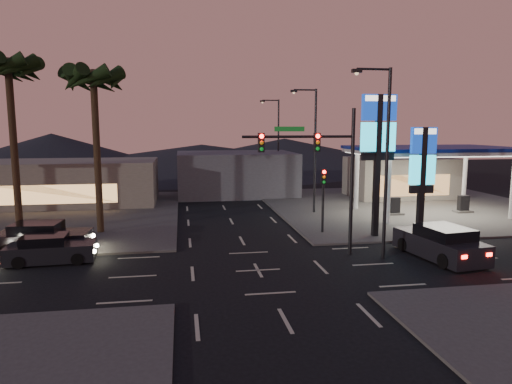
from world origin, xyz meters
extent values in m
plane|color=black|center=(0.00, 0.00, 0.00)|extent=(140.00, 140.00, 0.00)
cube|color=#47443F|center=(16.00, 16.00, 0.06)|extent=(24.00, 24.00, 0.12)
cube|color=#47443F|center=(-16.00, 16.00, 0.06)|extent=(24.00, 24.00, 0.12)
cylinder|color=silver|center=(11.00, 9.00, 2.50)|extent=(0.36, 0.36, 5.00)
cylinder|color=silver|center=(11.00, 15.00, 2.50)|extent=(0.36, 0.36, 5.00)
cylinder|color=silver|center=(21.00, 15.00, 2.50)|extent=(0.36, 0.36, 5.00)
cube|color=silver|center=(16.00, 12.00, 5.20)|extent=(12.00, 8.00, 0.50)
cube|color=white|center=(16.00, 12.00, 4.90)|extent=(11.60, 7.60, 0.06)
cube|color=navy|center=(16.00, 12.00, 5.35)|extent=(12.20, 8.20, 0.25)
cube|color=black|center=(13.00, 12.00, 0.80)|extent=(0.80, 0.50, 1.40)
cube|color=black|center=(19.00, 12.00, 0.80)|extent=(0.80, 0.50, 1.40)
cube|color=#726B5B|center=(18.00, 21.00, 2.00)|extent=(10.00, 6.00, 4.00)
cube|color=black|center=(8.50, 5.50, 4.50)|extent=(0.35, 0.35, 9.00)
cube|color=#0D3097|center=(8.50, 5.50, 8.20)|extent=(2.20, 0.30, 1.60)
cube|color=white|center=(8.50, 5.50, 8.75)|extent=(1.98, 0.32, 0.35)
cube|color=#18C6EA|center=(8.50, 5.50, 6.40)|extent=(2.20, 0.30, 1.80)
cube|color=black|center=(8.50, 5.50, 5.20)|extent=(2.09, 0.28, 0.50)
cube|color=black|center=(11.00, 4.50, 3.50)|extent=(0.35, 0.35, 7.00)
cube|color=#0D3097|center=(11.00, 4.50, 6.20)|extent=(1.60, 0.30, 1.60)
cube|color=white|center=(11.00, 4.50, 6.75)|extent=(1.44, 0.32, 0.35)
cube|color=#18C6EA|center=(11.00, 4.50, 4.40)|extent=(1.60, 0.30, 1.80)
cube|color=black|center=(11.00, 4.50, 3.20)|extent=(1.52, 0.28, 0.50)
cylinder|color=black|center=(5.50, 2.00, 4.00)|extent=(0.20, 0.20, 8.00)
cylinder|color=black|center=(2.50, 2.00, 6.50)|extent=(6.00, 0.14, 0.14)
cube|color=#0C3F14|center=(2.00, 2.00, 6.90)|extent=(1.60, 0.05, 0.25)
cube|color=black|center=(3.50, 2.00, 6.20)|extent=(0.32, 0.25, 1.00)
sphere|color=#FF0C07|center=(3.50, 1.85, 6.53)|extent=(0.22, 0.22, 0.22)
sphere|color=orange|center=(3.50, 1.85, 6.20)|extent=(0.20, 0.20, 0.20)
sphere|color=#0CB226|center=(3.50, 1.85, 5.87)|extent=(0.20, 0.20, 0.20)
cube|color=black|center=(0.50, 2.00, 6.20)|extent=(0.32, 0.25, 1.00)
sphere|color=#FF0C07|center=(0.50, 1.85, 6.53)|extent=(0.22, 0.22, 0.22)
sphere|color=orange|center=(0.50, 1.85, 6.20)|extent=(0.20, 0.20, 0.20)
sphere|color=#0CB226|center=(0.50, 1.85, 5.87)|extent=(0.20, 0.20, 0.20)
cylinder|color=black|center=(5.50, 7.00, 2.00)|extent=(0.16, 0.16, 4.00)
cube|color=black|center=(5.50, 7.00, 3.80)|extent=(0.32, 0.25, 1.00)
sphere|color=#FF0C07|center=(5.50, 6.85, 4.13)|extent=(0.22, 0.22, 0.22)
sphere|color=orange|center=(5.50, 6.85, 3.80)|extent=(0.20, 0.20, 0.20)
sphere|color=#0CB226|center=(5.50, 6.85, 3.47)|extent=(0.20, 0.20, 0.20)
cylinder|color=black|center=(7.00, 1.00, 5.00)|extent=(0.18, 0.18, 10.00)
cylinder|color=black|center=(6.10, 1.00, 9.90)|extent=(1.80, 0.12, 0.12)
cube|color=black|center=(5.20, 1.00, 9.80)|extent=(0.50, 0.25, 0.18)
sphere|color=#FFCC8C|center=(5.20, 1.00, 9.68)|extent=(0.20, 0.20, 0.20)
cylinder|color=black|center=(7.00, 14.00, 5.00)|extent=(0.18, 0.18, 10.00)
cylinder|color=black|center=(6.10, 14.00, 9.90)|extent=(1.80, 0.12, 0.12)
cube|color=black|center=(5.20, 14.00, 9.80)|extent=(0.50, 0.25, 0.18)
sphere|color=#FFCC8C|center=(5.20, 14.00, 9.68)|extent=(0.20, 0.20, 0.20)
cylinder|color=black|center=(7.00, 28.00, 5.00)|extent=(0.18, 0.18, 10.00)
cylinder|color=black|center=(6.10, 28.00, 9.90)|extent=(1.80, 0.12, 0.12)
cube|color=black|center=(5.20, 28.00, 9.80)|extent=(0.50, 0.25, 0.18)
sphere|color=#FFCC8C|center=(5.20, 28.00, 9.68)|extent=(0.20, 0.20, 0.20)
cylinder|color=black|center=(-9.00, 9.50, 5.10)|extent=(0.44, 0.44, 10.20)
sphere|color=black|center=(-9.00, 9.50, 10.20)|extent=(0.90, 0.90, 0.90)
cone|color=black|center=(-7.70, 9.50, 9.90)|extent=(0.90, 2.74, 1.91)
cone|color=black|center=(-8.08, 10.42, 9.90)|extent=(2.57, 2.57, 1.91)
cone|color=black|center=(-9.00, 10.80, 9.90)|extent=(2.74, 0.90, 1.91)
cone|color=black|center=(-9.92, 10.42, 9.90)|extent=(2.57, 2.57, 1.91)
cone|color=black|center=(-10.30, 9.50, 9.90)|extent=(0.90, 2.74, 1.91)
cone|color=black|center=(-9.92, 8.58, 9.90)|extent=(2.57, 2.57, 1.91)
cone|color=black|center=(-9.00, 8.20, 9.90)|extent=(2.74, 0.90, 1.91)
cone|color=black|center=(-8.08, 8.58, 9.90)|extent=(2.57, 2.57, 1.91)
cylinder|color=black|center=(-14.00, 9.50, 5.40)|extent=(0.44, 0.44, 10.80)
sphere|color=black|center=(-14.00, 9.50, 10.80)|extent=(0.90, 0.90, 0.90)
cone|color=black|center=(-12.70, 9.50, 10.50)|extent=(0.90, 2.74, 1.91)
cone|color=black|center=(-13.08, 10.42, 10.50)|extent=(2.57, 2.57, 1.91)
cone|color=black|center=(-14.00, 10.80, 10.50)|extent=(2.74, 0.90, 1.91)
cone|color=black|center=(-14.00, 8.20, 10.50)|extent=(2.74, 0.90, 1.91)
cone|color=black|center=(-13.08, 8.58, 10.50)|extent=(2.57, 2.57, 1.91)
cube|color=#726B5B|center=(-14.00, 22.00, 2.00)|extent=(16.00, 8.00, 4.00)
cube|color=#4C4C51|center=(2.00, 26.00, 2.20)|extent=(12.00, 9.00, 4.40)
cone|color=black|center=(-25.00, 60.00, 3.00)|extent=(40.00, 40.00, 6.00)
cone|color=black|center=(15.00, 60.00, 2.50)|extent=(50.00, 50.00, 5.00)
cone|color=black|center=(0.00, 60.00, 2.00)|extent=(60.00, 60.00, 4.00)
cube|color=black|center=(-10.39, 3.10, 0.54)|extent=(4.44, 2.08, 0.89)
cube|color=black|center=(-10.69, 3.08, 1.13)|extent=(2.27, 1.81, 0.64)
cylinder|color=black|center=(-9.07, 4.02, 0.32)|extent=(0.64, 0.27, 0.63)
cylinder|color=black|center=(-8.96, 2.35, 0.32)|extent=(0.64, 0.27, 0.63)
cylinder|color=black|center=(-11.82, 3.86, 0.32)|extent=(0.64, 0.27, 0.63)
cylinder|color=black|center=(-11.72, 2.18, 0.32)|extent=(0.64, 0.27, 0.63)
sphere|color=#FFF2BF|center=(-8.26, 3.82, 0.61)|extent=(0.22, 0.22, 0.22)
sphere|color=#FFF2BF|center=(-8.19, 2.64, 0.61)|extent=(0.22, 0.22, 0.22)
cube|color=#FF140A|center=(-12.60, 3.56, 0.69)|extent=(0.09, 0.25, 0.14)
cube|color=#FF140A|center=(-12.53, 2.38, 0.69)|extent=(0.09, 0.25, 0.14)
cube|color=#545457|center=(-11.75, 5.38, 0.53)|extent=(4.32, 2.03, 0.86)
cube|color=black|center=(-12.04, 5.37, 1.10)|extent=(2.20, 1.75, 0.62)
cylinder|color=black|center=(-10.46, 6.28, 0.31)|extent=(0.63, 0.27, 0.61)
cylinder|color=black|center=(-10.36, 4.65, 0.31)|extent=(0.63, 0.27, 0.61)
cylinder|color=black|center=(-13.14, 6.11, 0.31)|extent=(0.63, 0.27, 0.61)
cylinder|color=black|center=(-13.04, 4.49, 0.31)|extent=(0.63, 0.27, 0.61)
sphere|color=#FFF2BF|center=(-9.68, 6.09, 0.59)|extent=(0.21, 0.21, 0.21)
sphere|color=#FFF2BF|center=(-9.61, 4.94, 0.59)|extent=(0.21, 0.21, 0.21)
cube|color=#FF140A|center=(-13.89, 5.83, 0.67)|extent=(0.09, 0.24, 0.13)
cube|color=black|center=(-11.37, 5.31, 0.63)|extent=(5.17, 2.46, 1.03)
cube|color=black|center=(-11.72, 5.33, 1.32)|extent=(2.65, 2.12, 0.74)
cylinder|color=black|center=(-9.71, 6.17, 0.37)|extent=(0.75, 0.33, 0.73)
cylinder|color=black|center=(-9.84, 4.23, 0.37)|extent=(0.75, 0.33, 0.73)
cylinder|color=black|center=(-12.90, 6.39, 0.37)|extent=(0.75, 0.33, 0.73)
cylinder|color=black|center=(-13.04, 4.45, 0.37)|extent=(0.75, 0.33, 0.73)
sphere|color=#FFF2BF|center=(-8.82, 5.82, 0.71)|extent=(0.25, 0.25, 0.25)
sphere|color=#FFF2BF|center=(-8.91, 4.45, 0.71)|extent=(0.25, 0.25, 0.25)
cube|color=#FF140A|center=(-13.84, 6.17, 0.80)|extent=(0.11, 0.29, 0.16)
cube|color=black|center=(10.00, 0.57, 0.67)|extent=(2.93, 5.59, 1.09)
cube|color=black|center=(10.05, 0.20, 1.40)|extent=(2.40, 2.92, 0.79)
cylinder|color=black|center=(8.75, 2.12, 0.39)|extent=(0.39, 0.81, 0.78)
cylinder|color=black|center=(10.80, 2.39, 0.39)|extent=(0.39, 0.81, 0.78)
cylinder|color=black|center=(9.20, -1.26, 0.39)|extent=(0.39, 0.81, 0.78)
cylinder|color=black|center=(11.25, -0.99, 0.39)|extent=(0.39, 0.81, 0.78)
cube|color=#FF140A|center=(9.63, -2.18, 0.85)|extent=(0.31, 0.14, 0.17)
cube|color=#FF140A|center=(11.07, -1.99, 0.85)|extent=(0.31, 0.14, 0.17)
camera|label=1|loc=(-3.61, -21.39, 6.98)|focal=32.00mm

